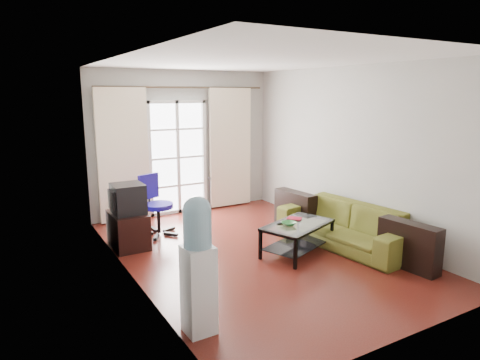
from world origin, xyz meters
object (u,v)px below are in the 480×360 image
crt_tv (127,199)px  water_cooler (198,263)px  coffee_table (298,234)px  task_chair (157,217)px  sofa (344,225)px  tv_stand (128,230)px

crt_tv → water_cooler: water_cooler is taller
coffee_table → task_chair: task_chair is taller
sofa → tv_stand: (-2.86, 1.56, -0.05)m
sofa → task_chair: (-2.29, 1.90, -0.03)m
task_chair → water_cooler: size_ratio=0.73×
tv_stand → task_chair: (0.57, 0.34, 0.03)m
task_chair → water_cooler: bearing=-124.6°
tv_stand → crt_tv: (0.00, -0.01, 0.48)m
coffee_table → tv_stand: bearing=143.8°
tv_stand → water_cooler: 2.72m
water_cooler → coffee_table: bearing=28.3°
tv_stand → task_chair: task_chair is taller
tv_stand → task_chair: 0.66m
coffee_table → tv_stand: size_ratio=1.74×
sofa → water_cooler: 3.16m
sofa → crt_tv: 3.28m
sofa → crt_tv: size_ratio=4.52×
coffee_table → crt_tv: size_ratio=2.53×
sofa → tv_stand: sofa is taller
sofa → task_chair: task_chair is taller
sofa → tv_stand: bearing=-124.1°
task_chair → sofa: bearing=-62.3°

